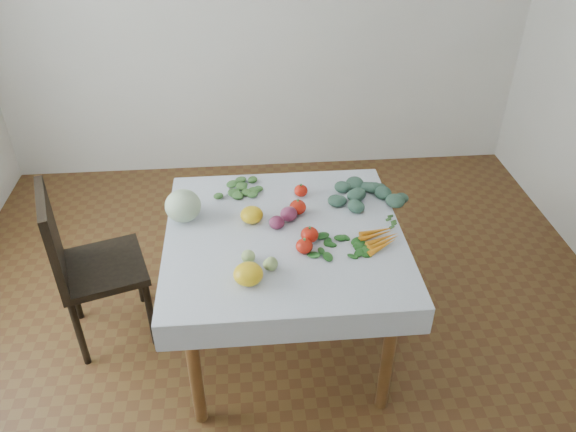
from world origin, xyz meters
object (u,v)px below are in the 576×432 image
table (284,250)px  cabbage (183,206)px  chair (82,259)px  heirloom_back (252,215)px  carrot_bunch (380,239)px

table → cabbage: bearing=161.6°
table → chair: size_ratio=1.06×
chair → heirloom_back: chair is taller
table → cabbage: (-0.48, 0.16, 0.18)m
table → heirloom_back: heirloom_back is taller
chair → cabbage: chair is taller
table → chair: bearing=171.2°
chair → heirloom_back: size_ratio=8.42×
heirloom_back → carrot_bunch: 0.63m
cabbage → chair: bearing=-179.9°
heirloom_back → carrot_bunch: heirloom_back is taller
cabbage → carrot_bunch: size_ratio=0.81×
cabbage → heirloom_back: cabbage is taller
heirloom_back → table: bearing=-36.6°
chair → carrot_bunch: chair is taller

